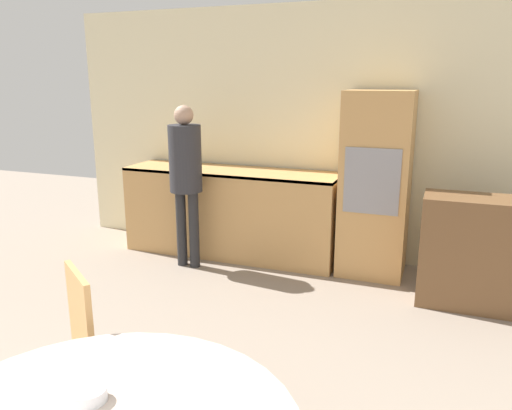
% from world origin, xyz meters
% --- Properties ---
extents(wall_back, '(6.03, 0.05, 2.60)m').
position_xyz_m(wall_back, '(0.00, 5.36, 1.30)').
color(wall_back, beige).
rests_on(wall_back, ground_plane).
extents(kitchen_counter, '(2.30, 0.60, 0.93)m').
position_xyz_m(kitchen_counter, '(-1.01, 5.02, 0.48)').
color(kitchen_counter, tan).
rests_on(kitchen_counter, ground_plane).
extents(oven_unit, '(0.62, 0.59, 1.76)m').
position_xyz_m(oven_unit, '(0.49, 5.03, 0.88)').
color(oven_unit, tan).
rests_on(oven_unit, ground_plane).
extents(sideboard, '(1.10, 0.45, 0.93)m').
position_xyz_m(sideboard, '(1.50, 4.57, 0.47)').
color(sideboard, brown).
rests_on(sideboard, ground_plane).
extents(chair_far_left, '(0.56, 0.56, 0.97)m').
position_xyz_m(chair_far_left, '(-0.56, 1.97, 0.54)').
color(chair_far_left, tan).
rests_on(chair_far_left, ground_plane).
extents(person_standing, '(0.32, 0.32, 1.62)m').
position_xyz_m(person_standing, '(-1.28, 4.52, 1.01)').
color(person_standing, '#262628').
rests_on(person_standing, ground_plane).
extents(bowl_centre, '(0.12, 0.12, 0.05)m').
position_xyz_m(bowl_centre, '(0.00, 1.48, 0.79)').
color(bowl_centre, silver).
rests_on(bowl_centre, dining_table).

